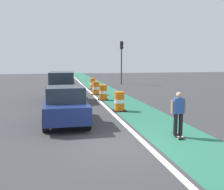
{
  "coord_description": "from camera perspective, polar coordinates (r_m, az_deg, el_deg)",
  "views": [
    {
      "loc": [
        -1.96,
        -8.1,
        2.81
      ],
      "look_at": [
        0.7,
        4.43,
        1.1
      ],
      "focal_mm": 41.17,
      "sensor_mm": 36.0,
      "label": 1
    }
  ],
  "objects": [
    {
      "name": "ground_plane",
      "position": [
        8.8,
        1.55,
        -11.03
      ],
      "size": [
        100.0,
        100.0,
        0.0
      ],
      "primitive_type": "plane",
      "color": "#38383A"
    },
    {
      "name": "traffic_barrel_front",
      "position": [
        14.42,
        1.64,
        -1.48
      ],
      "size": [
        0.73,
        0.73,
        1.09
      ],
      "color": "orange",
      "rests_on": "ground"
    },
    {
      "name": "traffic_barrel_back",
      "position": [
        21.37,
        -3.61,
        1.47
      ],
      "size": [
        0.73,
        0.73,
        1.09
      ],
      "color": "orange",
      "rests_on": "ground"
    },
    {
      "name": "traffic_barrel_far",
      "position": [
        25.51,
        -4.34,
        2.46
      ],
      "size": [
        0.73,
        0.73,
        1.09
      ],
      "color": "orange",
      "rests_on": "ground"
    },
    {
      "name": "lane_divider_stripe",
      "position": [
        20.5,
        -3.88,
        -0.28
      ],
      "size": [
        0.2,
        80.0,
        0.01
      ],
      "primitive_type": "cube",
      "color": "silver",
      "rests_on": "ground"
    },
    {
      "name": "traffic_light_corner",
      "position": [
        31.01,
        2.14,
        8.88
      ],
      "size": [
        0.41,
        0.32,
        5.1
      ],
      "color": "#2D2D2D",
      "rests_on": "ground"
    },
    {
      "name": "traffic_barrel_mid",
      "position": [
        18.5,
        -2.0,
        0.53
      ],
      "size": [
        0.73,
        0.73,
        1.09
      ],
      "color": "orange",
      "rests_on": "ground"
    },
    {
      "name": "bike_lane_strip",
      "position": [
        20.76,
        0.22,
        -0.16
      ],
      "size": [
        2.5,
        80.0,
        0.01
      ],
      "primitive_type": "cube",
      "color": "#286B51",
      "rests_on": "ground"
    },
    {
      "name": "parked_sedan_nearest",
      "position": [
        11.64,
        -10.29,
        -2.29
      ],
      "size": [
        1.94,
        4.11,
        1.7
      ],
      "color": "navy",
      "rests_on": "ground"
    },
    {
      "name": "skateboarder_on_lane",
      "position": [
        9.74,
        14.54,
        -3.88
      ],
      "size": [
        0.57,
        0.82,
        1.69
      ],
      "color": "black",
      "rests_on": "ground"
    },
    {
      "name": "parked_suv_second",
      "position": [
        18.32,
        -11.07,
        1.9
      ],
      "size": [
        2.07,
        4.67,
        2.04
      ],
      "color": "black",
      "rests_on": "ground"
    }
  ]
}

